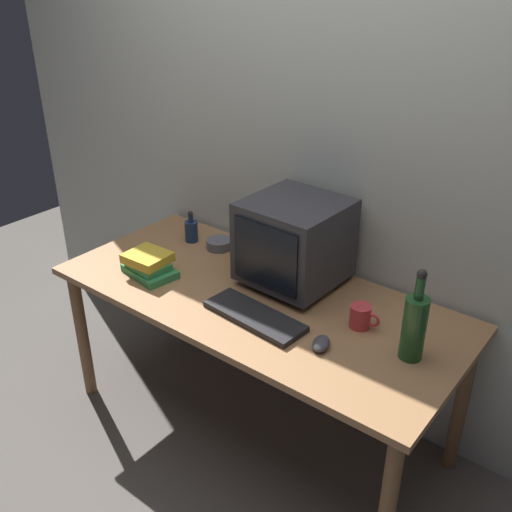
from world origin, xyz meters
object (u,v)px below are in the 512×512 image
(keyboard, at_px, (255,316))
(bottle_short, at_px, (191,230))
(computer_mouse, at_px, (321,343))
(crt_monitor, at_px, (294,242))
(cd_spindle, at_px, (219,244))
(bottle_tall, at_px, (414,325))
(mug, at_px, (361,316))
(book_stack, at_px, (149,265))

(keyboard, height_order, bottle_short, bottle_short)
(keyboard, height_order, computer_mouse, computer_mouse)
(crt_monitor, relative_size, keyboard, 0.95)
(keyboard, bearing_deg, bottle_short, 157.10)
(bottle_short, bearing_deg, crt_monitor, -2.16)
(bottle_short, distance_m, cd_spindle, 0.16)
(computer_mouse, distance_m, bottle_short, 1.03)
(crt_monitor, bearing_deg, bottle_tall, -15.69)
(mug, bearing_deg, bottle_tall, -13.63)
(bottle_tall, bearing_deg, crt_monitor, 164.31)
(cd_spindle, bearing_deg, mug, -10.87)
(crt_monitor, relative_size, book_stack, 1.55)
(crt_monitor, bearing_deg, keyboard, -81.92)
(crt_monitor, height_order, keyboard, crt_monitor)
(bottle_tall, xyz_separation_m, book_stack, (-1.15, -0.16, -0.08))
(bottle_tall, distance_m, cd_spindle, 1.11)
(bottle_tall, distance_m, mug, 0.25)
(book_stack, relative_size, mug, 2.14)
(mug, height_order, cd_spindle, mug)
(bottle_tall, distance_m, bottle_short, 1.26)
(bottle_tall, height_order, cd_spindle, bottle_tall)
(computer_mouse, bearing_deg, cd_spindle, 136.49)
(computer_mouse, height_order, bottle_short, bottle_short)
(computer_mouse, distance_m, cd_spindle, 0.89)
(keyboard, distance_m, mug, 0.40)
(computer_mouse, relative_size, cd_spindle, 0.83)
(book_stack, distance_m, cd_spindle, 0.39)
(keyboard, xyz_separation_m, book_stack, (-0.58, -0.01, 0.04))
(computer_mouse, bearing_deg, mug, 58.40)
(book_stack, bearing_deg, bottle_short, 103.80)
(book_stack, bearing_deg, crt_monitor, 32.21)
(bottle_tall, bearing_deg, computer_mouse, -151.40)
(bottle_short, relative_size, cd_spindle, 1.32)
(crt_monitor, distance_m, computer_mouse, 0.50)
(mug, relative_size, cd_spindle, 1.00)
(book_stack, relative_size, cd_spindle, 2.14)
(crt_monitor, bearing_deg, bottle_short, 177.84)
(computer_mouse, height_order, book_stack, book_stack)
(bottle_short, height_order, mug, bottle_short)
(cd_spindle, bearing_deg, bottle_short, -172.12)
(crt_monitor, distance_m, bottle_short, 0.64)
(bottle_tall, height_order, bottle_short, bottle_tall)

